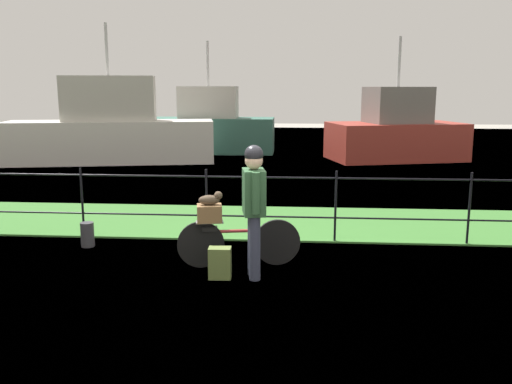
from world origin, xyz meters
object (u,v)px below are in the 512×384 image
object	(u,v)px
wooden_crate	(209,213)
moored_boat_mid	(396,133)
mooring_bollard	(87,234)
cyclist_person	(254,200)
bicycle_main	(238,242)
backpack_on_paving	(220,263)
terrier_dog	(211,199)
moored_boat_far	(111,131)
moored_boat_near	(209,128)

from	to	relation	value
wooden_crate	moored_boat_mid	size ratio (longest dim) A/B	0.07
moored_boat_mid	mooring_bollard	bearing A→B (deg)	-121.17
mooring_bollard	moored_boat_mid	distance (m)	12.36
wooden_crate	cyclist_person	bearing A→B (deg)	-29.01
bicycle_main	backpack_on_paving	bearing A→B (deg)	-109.34
wooden_crate	terrier_dog	xyz separation A→B (m)	(0.02, 0.00, 0.19)
terrier_dog	moored_boat_mid	xyz separation A→B (m)	(4.36, 11.35, -0.04)
moored_boat_far	mooring_bollard	bearing A→B (deg)	-72.98
mooring_bollard	moored_boat_far	bearing A→B (deg)	107.02
backpack_on_paving	moored_boat_mid	distance (m)	12.52
bicycle_main	terrier_dog	size ratio (longest dim) A/B	5.05
wooden_crate	backpack_on_paving	distance (m)	0.71
moored_boat_near	terrier_dog	bearing A→B (deg)	-80.47
cyclist_person	mooring_bollard	size ratio (longest dim) A/B	4.54
wooden_crate	moored_boat_near	distance (m)	13.04
terrier_dog	backpack_on_paving	size ratio (longest dim) A/B	0.81
terrier_dog	backpack_on_paving	distance (m)	0.86
cyclist_person	backpack_on_paving	distance (m)	0.91
wooden_crate	moored_boat_near	world-z (taller)	moored_boat_near
mooring_bollard	moored_boat_near	xyz separation A→B (m)	(-0.13, 12.06, 0.71)
cyclist_person	bicycle_main	bearing A→B (deg)	121.37
wooden_crate	mooring_bollard	size ratio (longest dim) A/B	0.87
mooring_bollard	moored_boat_far	world-z (taller)	moored_boat_far
wooden_crate	backpack_on_paving	world-z (taller)	wooden_crate
bicycle_main	moored_boat_far	bearing A→B (deg)	117.66
wooden_crate	terrier_dog	world-z (taller)	terrier_dog
bicycle_main	moored_boat_mid	distance (m)	11.99
terrier_dog	backpack_on_paving	world-z (taller)	terrier_dog
moored_boat_far	moored_boat_near	bearing A→B (deg)	48.10
terrier_dog	moored_boat_mid	distance (m)	12.16
bicycle_main	terrier_dog	bearing A→B (deg)	-169.34
bicycle_main	cyclist_person	size ratio (longest dim) A/B	0.97
moored_boat_mid	bicycle_main	bearing A→B (deg)	-109.59
backpack_on_paving	moored_boat_mid	world-z (taller)	moored_boat_mid
bicycle_main	moored_boat_near	xyz separation A→B (m)	(-2.50, 12.79, 0.57)
moored_boat_near	moored_boat_far	size ratio (longest dim) A/B	0.72
moored_boat_near	moored_boat_far	xyz separation A→B (m)	(-2.65, -2.96, 0.10)
mooring_bollard	backpack_on_paving	bearing A→B (deg)	-29.07
moored_boat_near	moored_boat_far	bearing A→B (deg)	-131.90
bicycle_main	terrier_dog	distance (m)	0.69
wooden_crate	moored_boat_far	distance (m)	11.00
wooden_crate	terrier_dog	distance (m)	0.19
backpack_on_paving	moored_boat_near	distance (m)	13.50
bicycle_main	moored_boat_far	world-z (taller)	moored_boat_far
cyclist_person	backpack_on_paving	world-z (taller)	cyclist_person
bicycle_main	moored_boat_near	bearing A→B (deg)	101.06
moored_boat_mid	backpack_on_paving	bearing A→B (deg)	-109.58
cyclist_person	moored_boat_mid	xyz separation A→B (m)	(3.77, 11.70, -0.12)
moored_boat_mid	wooden_crate	bearing A→B (deg)	-111.11
backpack_on_paving	mooring_bollard	xyz separation A→B (m)	(-2.20, 1.22, -0.01)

